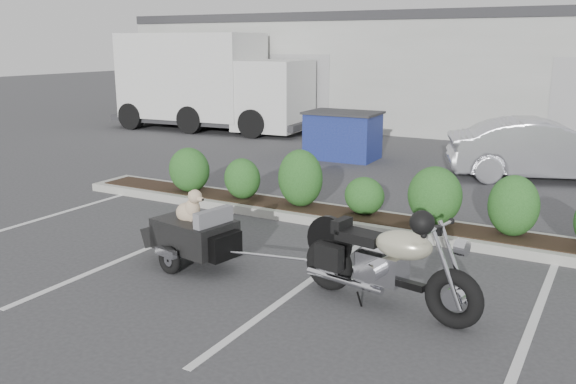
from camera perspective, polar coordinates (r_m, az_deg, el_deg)
The scene contains 8 objects.
ground at distance 8.90m, azimuth -3.47°, elevation -5.89°, with size 90.00×90.00×0.00m, color #38383A.
planter_kerb at distance 10.32m, azimuth 7.88°, elevation -2.77°, with size 12.00×1.00×0.15m, color #9E9E93.
building at distance 24.48m, azimuth 18.87°, elevation 10.77°, with size 26.00×10.00×4.00m, color #9EA099.
motorcycle at distance 7.11m, azimuth 9.16°, elevation -6.67°, with size 2.31×0.94×1.33m.
pet_trailer at distance 8.45m, azimuth -8.80°, elevation -3.80°, with size 1.87×1.06×1.10m.
sedan at distance 14.66m, azimuth 22.81°, elevation 3.64°, with size 1.43×4.11×1.35m, color silver.
dumpster at distance 16.14m, azimuth 5.14°, elevation 5.34°, with size 1.93×1.35×1.24m.
delivery_truck at distance 21.62m, azimuth -7.18°, elevation 9.98°, with size 7.37×2.98×3.30m.
Camera 1 is at (4.56, -7.03, 3.00)m, focal length 38.00 mm.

